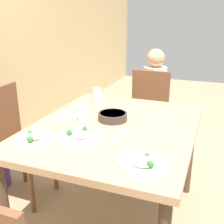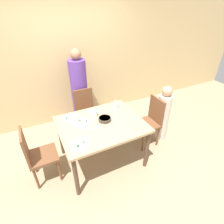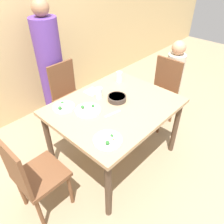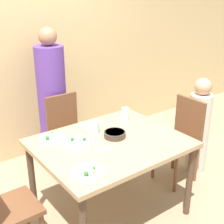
{
  "view_description": "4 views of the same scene",
  "coord_description": "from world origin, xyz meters",
  "views": [
    {
      "loc": [
        -1.6,
        -0.6,
        1.46
      ],
      "look_at": [
        0.01,
        0.02,
        0.85
      ],
      "focal_mm": 45.0,
      "sensor_mm": 36.0,
      "label": 1
    },
    {
      "loc": [
        -0.82,
        -2.01,
        2.34
      ],
      "look_at": [
        0.15,
        -0.08,
        0.97
      ],
      "focal_mm": 28.0,
      "sensor_mm": 36.0,
      "label": 2
    },
    {
      "loc": [
        -1.38,
        -1.24,
        2.05
      ],
      "look_at": [
        -0.15,
        -0.1,
        0.81
      ],
      "focal_mm": 35.0,
      "sensor_mm": 36.0,
      "label": 3
    },
    {
      "loc": [
        -1.46,
        -1.97,
        2.03
      ],
      "look_at": [
        0.06,
        0.05,
        1.01
      ],
      "focal_mm": 50.0,
      "sensor_mm": 36.0,
      "label": 4
    }
  ],
  "objects": [
    {
      "name": "ground_plane",
      "position": [
        0.0,
        0.0,
        0.0
      ],
      "size": [
        10.0,
        10.0,
        0.0
      ],
      "primitive_type": "plane",
      "color": "#998466"
    },
    {
      "name": "wall_back",
      "position": [
        0.0,
        1.58,
        1.35
      ],
      "size": [
        10.0,
        0.06,
        2.7
      ],
      "color": "tan",
      "rests_on": "ground_plane"
    },
    {
      "name": "dining_table",
      "position": [
        0.0,
        0.0,
        0.68
      ],
      "size": [
        1.27,
        1.03,
        0.77
      ],
      "color": "tan",
      "rests_on": "ground_plane"
    },
    {
      "name": "chair_adult_spot",
      "position": [
        0.04,
        0.85,
        0.5
      ],
      "size": [
        0.4,
        0.4,
        0.93
      ],
      "color": "brown",
      "rests_on": "ground_plane"
    },
    {
      "name": "chair_child_spot",
      "position": [
        0.98,
        0.02,
        0.5
      ],
      "size": [
        0.4,
        0.4,
        0.93
      ],
      "rotation": [
        0.0,
        0.0,
        -1.57
      ],
      "color": "brown",
      "rests_on": "ground_plane"
    },
    {
      "name": "chair_empty_left",
      "position": [
        -0.98,
        0.06,
        0.5
      ],
      "size": [
        0.4,
        0.4,
        0.93
      ],
      "rotation": [
        0.0,
        0.0,
        1.57
      ],
      "color": "brown",
      "rests_on": "ground_plane"
    },
    {
      "name": "person_adult",
      "position": [
        0.04,
        1.19,
        0.76
      ],
      "size": [
        0.33,
        0.33,
        1.64
      ],
      "color": "#5B3893",
      "rests_on": "ground_plane"
    },
    {
      "name": "person_child",
      "position": [
        1.27,
        0.02,
        0.53
      ],
      "size": [
        0.24,
        0.24,
        1.12
      ],
      "color": "beige",
      "rests_on": "ground_plane"
    },
    {
      "name": "bowl_curry",
      "position": [
        0.08,
        0.04,
        0.8
      ],
      "size": [
        0.2,
        0.2,
        0.05
      ],
      "color": "#3D332D",
      "rests_on": "dining_table"
    },
    {
      "name": "plate_rice_adult",
      "position": [
        -0.26,
        0.12,
        0.78
      ],
      "size": [
        0.26,
        0.26,
        0.05
      ],
      "color": "white",
      "rests_on": "dining_table"
    },
    {
      "name": "plate_rice_child",
      "position": [
        -0.43,
        -0.32,
        0.78
      ],
      "size": [
        0.25,
        0.25,
        0.05
      ],
      "color": "white",
      "rests_on": "dining_table"
    },
    {
      "name": "plate_noodles",
      "position": [
        -0.39,
        0.35,
        0.78
      ],
      "size": [
        0.22,
        0.22,
        0.05
      ],
      "color": "white",
      "rests_on": "dining_table"
    },
    {
      "name": "glass_water_tall",
      "position": [
        -0.01,
        0.22,
        0.83
      ],
      "size": [
        0.07,
        0.07,
        0.11
      ],
      "color": "silver",
      "rests_on": "dining_table"
    },
    {
      "name": "glass_water_short",
      "position": [
        0.41,
        0.3,
        0.83
      ],
      "size": [
        0.07,
        0.07,
        0.12
      ],
      "color": "silver",
      "rests_on": "dining_table"
    },
    {
      "name": "napkin_folded",
      "position": [
        0.02,
        0.37,
        0.77
      ],
      "size": [
        0.14,
        0.14,
        0.01
      ],
      "color": "white",
      "rests_on": "dining_table"
    },
    {
      "name": "fork_steel",
      "position": [
        -0.13,
        -0.09,
        0.77
      ],
      "size": [
        0.18,
        0.05,
        0.01
      ],
      "color": "silver",
      "rests_on": "dining_table"
    }
  ]
}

